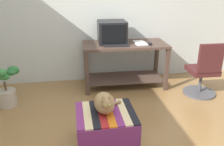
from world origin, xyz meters
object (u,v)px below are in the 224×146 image
at_px(book, 140,43).
at_px(cat, 105,103).
at_px(stapler, 150,44).
at_px(desk, 125,57).
at_px(ottoman_with_blanket, 106,128).
at_px(office_chair, 204,73).
at_px(keyboard, 116,45).
at_px(tv_monitor, 112,32).
at_px(potted_plant, 6,88).

xyz_separation_m(book, cat, (-0.80, -1.46, -0.27)).
distance_m(book, cat, 1.69).
relative_size(cat, stapler, 3.34).
bearing_deg(desk, cat, -108.42).
distance_m(desk, book, 0.36).
bearing_deg(ottoman_with_blanket, office_chair, 29.12).
bearing_deg(cat, office_chair, 26.07).
bearing_deg(keyboard, book, 15.70).
relative_size(keyboard, stapler, 3.64).
bearing_deg(keyboard, cat, -101.14).
distance_m(tv_monitor, book, 0.50).
xyz_separation_m(cat, potted_plant, (-1.31, 1.09, -0.22)).
bearing_deg(stapler, tv_monitor, 155.93).
distance_m(tv_monitor, keyboard, 0.28).
xyz_separation_m(tv_monitor, keyboard, (0.03, -0.22, -0.17)).
bearing_deg(desk, book, -11.02).
bearing_deg(potted_plant, ottoman_with_blanket, -39.92).
bearing_deg(potted_plant, stapler, 6.83).
height_order(desk, cat, desk).
relative_size(tv_monitor, stapler, 4.30).
distance_m(potted_plant, stapler, 2.32).
bearing_deg(tv_monitor, stapler, -20.21).
distance_m(book, ottoman_with_blanket, 1.77).
distance_m(book, potted_plant, 2.20).
height_order(cat, potted_plant, cat).
bearing_deg(book, keyboard, -170.68).
xyz_separation_m(desk, cat, (-0.56, -1.51, -0.01)).
relative_size(tv_monitor, cat, 1.29).
bearing_deg(stapler, office_chair, -30.71).
bearing_deg(tv_monitor, cat, -100.61).
height_order(tv_monitor, keyboard, tv_monitor).
height_order(book, stapler, stapler).
xyz_separation_m(book, ottoman_with_blanket, (-0.80, -1.47, -0.58)).
height_order(cat, office_chair, office_chair).
bearing_deg(desk, stapler, -20.60).
distance_m(desk, tv_monitor, 0.48).
relative_size(potted_plant, office_chair, 0.72).
distance_m(desk, office_chair, 1.30).
xyz_separation_m(cat, office_chair, (1.71, 0.93, -0.12)).
distance_m(cat, stapler, 1.67).
bearing_deg(book, office_chair, -31.84).
height_order(book, cat, book).
relative_size(desk, ottoman_with_blanket, 2.19).
height_order(tv_monitor, book, tv_monitor).
height_order(keyboard, ottoman_with_blanket, keyboard).
bearing_deg(stapler, ottoman_with_blanket, -126.20).
relative_size(desk, office_chair, 1.60).
xyz_separation_m(tv_monitor, book, (0.45, -0.14, -0.17)).
height_order(keyboard, potted_plant, keyboard).
xyz_separation_m(keyboard, potted_plant, (-1.70, -0.29, -0.49)).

